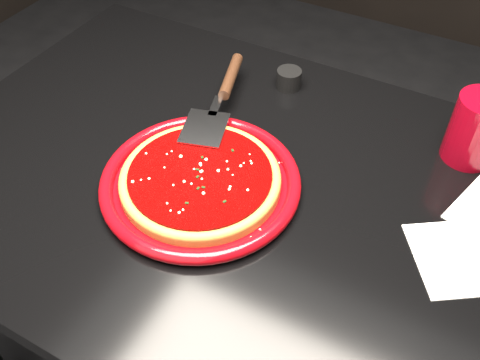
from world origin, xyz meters
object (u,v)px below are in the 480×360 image
table (245,299)px  pizza_server (220,98)px  plate (201,182)px  ramekin (289,79)px  cup (476,129)px

table → pizza_server: (-0.13, 0.14, 0.42)m
plate → pizza_server: size_ratio=1.05×
ramekin → pizza_server: bearing=-116.1°
cup → ramekin: bearing=174.2°
plate → cup: size_ratio=2.71×
cup → ramekin: 0.38m
table → cup: cup is taller
pizza_server → plate: bearing=-87.0°
cup → ramekin: (-0.37, 0.04, -0.04)m
plate → ramekin: bearing=88.6°
table → pizza_server: bearing=134.1°
plate → pizza_server: 0.20m
cup → ramekin: cup is taller
pizza_server → cup: size_ratio=2.59×
cup → pizza_server: bearing=-165.5°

